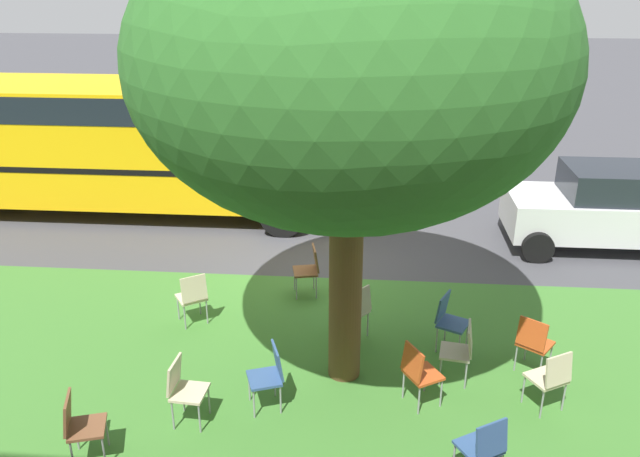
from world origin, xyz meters
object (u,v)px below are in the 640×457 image
chair_1 (419,371)px  chair_10 (449,318)px  chair_7 (309,267)px  chair_9 (484,445)px  chair_4 (270,372)px  parked_car (605,207)px  chair_0 (551,376)px  chair_3 (356,309)px  street_tree (349,64)px  chair_8 (534,341)px  chair_2 (192,295)px  chair_11 (461,348)px  school_bus (111,134)px  chair_5 (184,387)px  chair_6 (79,423)px

chair_1 → chair_10: same height
chair_7 → chair_9: bearing=118.8°
chair_4 → parked_car: (-5.86, -5.54, 0.32)m
chair_0 → chair_10: same height
chair_3 → chair_10: size_ratio=1.00×
street_tree → parked_car: size_ratio=1.66×
chair_10 → chair_8: bearing=154.8°
chair_7 → parked_car: 6.18m
chair_1 → chair_2: bearing=-26.8°
chair_3 → chair_9: bearing=117.5°
chair_11 → chair_2: bearing=-16.0°
parked_car → school_bus: (10.45, -1.26, 0.92)m
chair_0 → chair_8: 0.81m
chair_0 → chair_1: same height
chair_2 → chair_4: (-1.51, 1.91, 0.00)m
chair_8 → chair_10: bearing=-25.2°
chair_0 → chair_4: size_ratio=1.00×
chair_3 → chair_11: bearing=147.2°
chair_2 → chair_5: size_ratio=1.00×
chair_8 → parked_car: parked_car is taller
chair_1 → chair_8: 1.81m
chair_4 → chair_5: same height
chair_0 → chair_5: size_ratio=1.00×
chair_1 → chair_10: size_ratio=1.00×
chair_5 → chair_4: bearing=-159.6°
street_tree → chair_1: street_tree is taller
chair_1 → parked_car: 6.66m
chair_4 → chair_9: 2.74m
chair_4 → chair_7: 3.05m
chair_2 → chair_3: size_ratio=1.00×
chair_5 → chair_9: same height
chair_0 → chair_5: 4.58m
chair_3 → school_bus: 7.70m
chair_6 → parked_car: 10.30m
chair_6 → chair_3: bearing=-137.1°
chair_11 → chair_9: bearing=90.4°
chair_11 → parked_car: 5.85m
chair_3 → chair_11: (-1.45, 0.93, 0.00)m
chair_1 → parked_car: size_ratio=0.24×
street_tree → chair_6: street_tree is taller
chair_3 → chair_5: 2.91m
parked_car → chair_2: bearing=26.2°
chair_10 → parked_car: size_ratio=0.24×
chair_4 → chair_6: size_ratio=1.00×
chair_9 → chair_5: bearing=-12.0°
street_tree → chair_9: size_ratio=6.97×
street_tree → school_bus: size_ratio=0.59×
chair_4 → chair_5: 1.07m
chair_2 → school_bus: bearing=-57.8°
chair_4 → chair_8: same height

